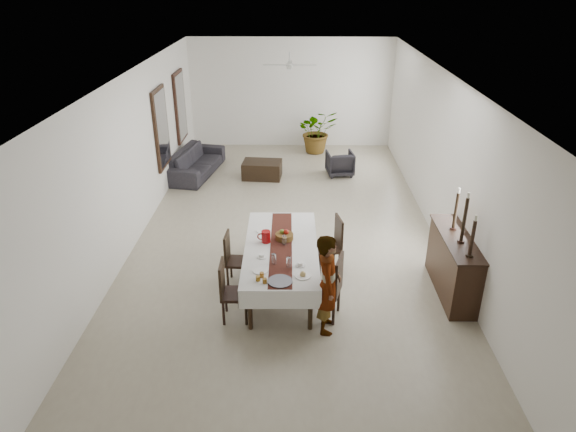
{
  "coord_description": "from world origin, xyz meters",
  "views": [
    {
      "loc": [
        0.18,
        -9.31,
        4.9
      ],
      "look_at": [
        0.04,
        -1.29,
        1.05
      ],
      "focal_mm": 32.0,
      "sensor_mm": 36.0,
      "label": 1
    }
  ],
  "objects": [
    {
      "name": "floor",
      "position": [
        0.0,
        0.0,
        0.0
      ],
      "size": [
        6.0,
        12.0,
        0.0
      ],
      "primitive_type": "cube",
      "color": "#B1A88D",
      "rests_on": "ground"
    },
    {
      "name": "ceiling",
      "position": [
        0.0,
        0.0,
        3.2
      ],
      "size": [
        6.0,
        12.0,
        0.02
      ],
      "primitive_type": "cube",
      "color": "silver",
      "rests_on": "wall_back"
    },
    {
      "name": "wall_back",
      "position": [
        0.0,
        6.0,
        1.6
      ],
      "size": [
        6.0,
        0.02,
        3.2
      ],
      "primitive_type": "cube",
      "color": "white",
      "rests_on": "floor"
    },
    {
      "name": "wall_front",
      "position": [
        0.0,
        -6.0,
        1.6
      ],
      "size": [
        6.0,
        0.02,
        3.2
      ],
      "primitive_type": "cube",
      "color": "white",
      "rests_on": "floor"
    },
    {
      "name": "wall_left",
      "position": [
        -3.0,
        0.0,
        1.6
      ],
      "size": [
        0.02,
        12.0,
        3.2
      ],
      "primitive_type": "cube",
      "color": "white",
      "rests_on": "floor"
    },
    {
      "name": "wall_right",
      "position": [
        3.0,
        0.0,
        1.6
      ],
      "size": [
        0.02,
        12.0,
        3.2
      ],
      "primitive_type": "cube",
      "color": "white",
      "rests_on": "floor"
    },
    {
      "name": "dining_table_top",
      "position": [
        -0.06,
        -1.88,
        0.74
      ],
      "size": [
        1.06,
        2.46,
        0.05
      ],
      "primitive_type": "cube",
      "rotation": [
        0.0,
        0.0,
        0.02
      ],
      "color": "black",
      "rests_on": "table_leg_fl"
    },
    {
      "name": "table_leg_fl",
      "position": [
        -0.49,
        -3.05,
        0.36
      ],
      "size": [
        0.07,
        0.07,
        0.71
      ],
      "primitive_type": "cylinder",
      "rotation": [
        0.0,
        0.0,
        0.02
      ],
      "color": "black",
      "rests_on": "floor"
    },
    {
      "name": "table_leg_fr",
      "position": [
        0.4,
        -3.04,
        0.36
      ],
      "size": [
        0.07,
        0.07,
        0.71
      ],
      "primitive_type": "cylinder",
      "rotation": [
        0.0,
        0.0,
        0.02
      ],
      "color": "black",
      "rests_on": "floor"
    },
    {
      "name": "table_leg_bl",
      "position": [
        -0.53,
        -0.73,
        0.36
      ],
      "size": [
        0.07,
        0.07,
        0.71
      ],
      "primitive_type": "cylinder",
      "rotation": [
        0.0,
        0.0,
        0.02
      ],
      "color": "black",
      "rests_on": "floor"
    },
    {
      "name": "table_leg_br",
      "position": [
        0.37,
        -0.71,
        0.36
      ],
      "size": [
        0.07,
        0.07,
        0.71
      ],
      "primitive_type": "cylinder",
      "rotation": [
        0.0,
        0.0,
        0.02
      ],
      "color": "black",
      "rests_on": "floor"
    },
    {
      "name": "tablecloth_top",
      "position": [
        -0.06,
        -1.88,
        0.77
      ],
      "size": [
        1.25,
        2.65,
        0.01
      ],
      "primitive_type": "cube",
      "rotation": [
        0.0,
        0.0,
        0.02
      ],
      "color": "silver",
      "rests_on": "dining_table_top"
    },
    {
      "name": "tablecloth_drape_left",
      "position": [
        -0.66,
        -1.89,
        0.62
      ],
      "size": [
        0.05,
        2.63,
        0.31
      ],
      "primitive_type": "cube",
      "rotation": [
        0.0,
        0.0,
        0.02
      ],
      "color": "white",
      "rests_on": "dining_table_top"
    },
    {
      "name": "tablecloth_drape_right",
      "position": [
        0.53,
        -1.87,
        0.62
      ],
      "size": [
        0.05,
        2.63,
        0.31
      ],
      "primitive_type": "cube",
      "rotation": [
        0.0,
        0.0,
        0.02
      ],
      "color": "white",
      "rests_on": "dining_table_top"
    },
    {
      "name": "tablecloth_drape_near",
      "position": [
        -0.04,
        -3.19,
        0.62
      ],
      "size": [
        1.2,
        0.03,
        0.31
      ],
      "primitive_type": "cube",
      "rotation": [
        0.0,
        0.0,
        0.02
      ],
      "color": "white",
      "rests_on": "dining_table_top"
    },
    {
      "name": "tablecloth_drape_far",
      "position": [
        -0.09,
        -0.57,
        0.62
      ],
      "size": [
        1.2,
        0.03,
        0.31
      ],
      "primitive_type": "cube",
      "rotation": [
        0.0,
        0.0,
        0.02
      ],
      "color": "white",
      "rests_on": "dining_table_top"
    },
    {
      "name": "table_runner",
      "position": [
        -0.06,
        -1.88,
        0.78
      ],
      "size": [
        0.4,
        2.55,
        0.0
      ],
      "primitive_type": "cube",
      "rotation": [
        0.0,
        0.0,
        0.02
      ],
      "color": "#562118",
      "rests_on": "tablecloth_top"
    },
    {
      "name": "red_pitcher",
      "position": [
        -0.32,
        -1.74,
        0.88
      ],
      "size": [
        0.16,
        0.16,
        0.2
      ],
      "primitive_type": "cylinder",
      "rotation": [
        0.0,
        0.0,
        0.02
      ],
      "color": "maroon",
      "rests_on": "tablecloth_top"
    },
    {
      "name": "pitcher_handle",
      "position": [
        -0.41,
        -1.74,
        0.88
      ],
      "size": [
        0.12,
        0.02,
        0.12
      ],
      "primitive_type": "torus",
      "rotation": [
        1.57,
        0.0,
        0.02
      ],
      "color": "maroon",
      "rests_on": "red_pitcher"
    },
    {
      "name": "wine_glass_near",
      "position": [
        0.07,
        -2.54,
        0.86
      ],
      "size": [
        0.07,
        0.07,
        0.17
      ],
      "primitive_type": "cylinder",
      "color": "white",
      "rests_on": "tablecloth_top"
    },
    {
      "name": "wine_glass_mid",
      "position": [
        -0.16,
        -2.45,
        0.86
      ],
      "size": [
        0.07,
        0.07,
        0.17
      ],
      "primitive_type": "cylinder",
      "color": "silver",
      "rests_on": "tablecloth_top"
    },
    {
      "name": "wine_glass_far",
      "position": [
        -0.01,
        -1.83,
        0.86
      ],
      "size": [
        0.07,
        0.07,
        0.17
      ],
      "primitive_type": "cylinder",
      "color": "white",
      "rests_on": "tablecloth_top"
    },
    {
      "name": "teacup_right",
      "position": [
        0.25,
        -2.49,
        0.81
      ],
      "size": [
        0.09,
        0.09,
        0.06
      ],
      "primitive_type": "cylinder",
      "color": "white",
      "rests_on": "saucer_right"
    },
    {
      "name": "saucer_right",
      "position": [
        0.25,
        -2.49,
        0.78
      ],
      "size": [
        0.15,
        0.15,
        0.01
      ],
      "primitive_type": "cylinder",
      "color": "silver",
      "rests_on": "tablecloth_top"
    },
    {
      "name": "teacup_left",
      "position": [
        -0.36,
        -2.25,
        0.81
      ],
      "size": [
        0.09,
        0.09,
        0.06
      ],
      "primitive_type": "cylinder",
      "color": "white",
      "rests_on": "saucer_left"
    },
    {
      "name": "saucer_left",
      "position": [
        -0.36,
        -2.25,
        0.78
      ],
      "size": [
        0.15,
        0.15,
        0.01
      ],
      "primitive_type": "cylinder",
      "color": "white",
      "rests_on": "tablecloth_top"
    },
    {
      "name": "plate_near_right",
      "position": [
        0.29,
        -2.8,
        0.78
      ],
      "size": [
        0.24,
        0.24,
        0.02
      ],
      "primitive_type": "cylinder",
      "color": "white",
      "rests_on": "tablecloth_top"
    },
    {
      "name": "bread_near_right",
      "position": [
        0.29,
        -2.8,
        0.81
      ],
      "size": [
        0.09,
        0.09,
        0.09
      ],
      "primitive_type": "sphere",
      "color": "tan",
      "rests_on": "plate_near_right"
    },
    {
      "name": "plate_near_left",
      "position": [
        -0.36,
        -2.65,
        0.78
      ],
      "size": [
        0.24,
        0.24,
        0.02
      ],
      "primitive_type": "cylinder",
      "color": "white",
      "rests_on": "tablecloth_top"
    },
    {
      "name": "plate_far_left",
      "position": [
        -0.4,
        -1.33,
        0.78
      ],
      "size": [
        0.24,
        0.24,
        0.02
      ],
      "primitive_type": "cylinder",
      "color": "white",
      "rests_on": "tablecloth_top"
    },
    {
      "name": "serving_tray",
      "position": [
        -0.05,
        -2.95,
        0.79
      ],
      "size": [
        0.37,
        0.37,
        0.02
      ],
      "primitive_type": "cylinder",
      "color": "#3B3A3F",
      "rests_on": "tablecloth_top"
    },
    {
      "name": "jam_jar_a",
      "position": [
        -0.27,
        -2.99,
        0.81
      ],
      "size": [
        0.07,
        0.07,
        0.08
      ],
      "primitive_type": "cylinder",
      "color": "brown",
      "rests_on": "tablecloth_top"
    },
    {
      "name": "jam_jar_b",
      "position": [
        -0.37,
        -2.93,
        0.81
      ],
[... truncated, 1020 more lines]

